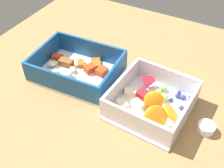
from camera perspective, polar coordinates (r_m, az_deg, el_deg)
name	(u,v)px	position (r cm, az deg, el deg)	size (l,w,h in cm)	color
table_surface	(113,98)	(63.54, 0.30, -2.94)	(80.00, 80.00, 2.00)	#9E7547
pasta_container	(78,69)	(67.39, -7.02, 3.03)	(20.37, 15.71, 5.67)	white
fruit_bowl	(152,103)	(59.18, 8.10, -3.78)	(16.32, 16.83, 5.62)	white
paper_cup_liner	(206,128)	(58.57, 18.61, -8.45)	(3.43, 3.43, 1.74)	white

